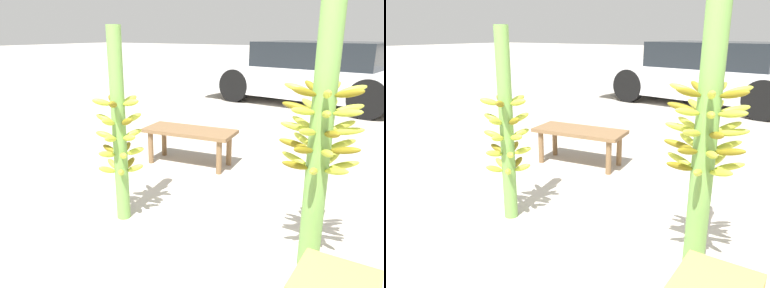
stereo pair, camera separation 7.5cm
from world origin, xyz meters
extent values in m
plane|color=#B2AA9E|center=(0.00, 0.00, 0.00)|extent=(80.00, 80.00, 0.00)
cylinder|color=#6B9E47|center=(-0.76, 0.35, 0.75)|extent=(0.11, 0.11, 1.50)
ellipsoid|color=#736414|center=(-0.71, 0.25, 0.95)|extent=(0.11, 0.15, 0.08)
ellipsoid|color=#ADB733|center=(-0.65, 0.37, 0.95)|extent=(0.15, 0.07, 0.08)
ellipsoid|color=#ADB733|center=(-0.75, 0.47, 0.95)|extent=(0.07, 0.15, 0.08)
ellipsoid|color=#736414|center=(-0.87, 0.40, 0.95)|extent=(0.15, 0.11, 0.08)
ellipsoid|color=#ADB733|center=(-0.85, 0.27, 0.95)|extent=(0.14, 0.14, 0.08)
ellipsoid|color=#ADB733|center=(-0.70, 0.45, 0.82)|extent=(0.12, 0.15, 0.10)
ellipsoid|color=#ADB733|center=(-0.84, 0.44, 0.82)|extent=(0.13, 0.14, 0.10)
ellipsoid|color=#ADB733|center=(-0.87, 0.31, 0.82)|extent=(0.15, 0.10, 0.10)
ellipsoid|color=#ADB733|center=(-0.76, 0.24, 0.82)|extent=(0.06, 0.15, 0.10)
ellipsoid|color=#736414|center=(-0.65, 0.32, 0.82)|extent=(0.15, 0.08, 0.10)
ellipsoid|color=#ADB733|center=(-0.85, 0.43, 0.69)|extent=(0.14, 0.14, 0.08)
ellipsoid|color=#ADB733|center=(-0.87, 0.30, 0.69)|extent=(0.15, 0.11, 0.08)
ellipsoid|color=#ADB733|center=(-0.75, 0.24, 0.69)|extent=(0.07, 0.15, 0.08)
ellipsoid|color=#ADB733|center=(-0.65, 0.33, 0.69)|extent=(0.15, 0.07, 0.08)
ellipsoid|color=#ADB733|center=(-0.71, 0.45, 0.69)|extent=(0.11, 0.15, 0.08)
ellipsoid|color=#ADB733|center=(-0.67, 0.28, 0.56)|extent=(0.15, 0.12, 0.09)
ellipsoid|color=#ADB733|center=(-0.67, 0.42, 0.56)|extent=(0.15, 0.12, 0.09)
ellipsoid|color=#736414|center=(-0.80, 0.46, 0.56)|extent=(0.09, 0.15, 0.09)
ellipsoid|color=#736414|center=(-0.88, 0.35, 0.56)|extent=(0.15, 0.05, 0.09)
ellipsoid|color=#ADB733|center=(-0.80, 0.24, 0.56)|extent=(0.09, 0.15, 0.09)
ellipsoid|color=#ADB733|center=(-0.88, 0.37, 0.43)|extent=(0.15, 0.08, 0.10)
ellipsoid|color=#ADB733|center=(-0.82, 0.25, 0.43)|extent=(0.11, 0.15, 0.10)
ellipsoid|color=#ADB733|center=(-0.69, 0.27, 0.43)|extent=(0.13, 0.14, 0.10)
ellipsoid|color=#ADB733|center=(-0.66, 0.40, 0.43)|extent=(0.15, 0.10, 0.10)
ellipsoid|color=#736414|center=(-0.78, 0.46, 0.43)|extent=(0.06, 0.15, 0.10)
cylinder|color=#6B9E47|center=(0.69, 0.49, 0.82)|extent=(0.13, 0.13, 1.64)
ellipsoid|color=#736414|center=(0.83, 0.44, 1.14)|extent=(0.18, 0.10, 0.09)
ellipsoid|color=#ADB733|center=(0.82, 0.57, 1.14)|extent=(0.18, 0.13, 0.09)
ellipsoid|color=#ADB733|center=(0.71, 0.64, 1.14)|extent=(0.07, 0.18, 0.09)
ellipsoid|color=#736414|center=(0.59, 0.60, 1.14)|extent=(0.15, 0.16, 0.09)
ellipsoid|color=#ADB733|center=(0.54, 0.48, 1.14)|extent=(0.18, 0.06, 0.09)
ellipsoid|color=#736414|center=(0.61, 0.37, 1.14)|extent=(0.13, 0.17, 0.09)
ellipsoid|color=#ADB733|center=(0.74, 0.35, 1.14)|extent=(0.10, 0.18, 0.09)
ellipsoid|color=#ADB733|center=(0.74, 0.35, 1.03)|extent=(0.10, 0.18, 0.08)
ellipsoid|color=#ADB733|center=(0.83, 0.44, 1.03)|extent=(0.18, 0.10, 0.08)
ellipsoid|color=#ADB733|center=(0.81, 0.57, 1.03)|extent=(0.17, 0.13, 0.08)
ellipsoid|color=#ADB733|center=(0.70, 0.64, 1.03)|extent=(0.06, 0.18, 0.08)
ellipsoid|color=#ADB733|center=(0.58, 0.59, 1.03)|extent=(0.16, 0.16, 0.08)
ellipsoid|color=#736414|center=(0.54, 0.47, 1.03)|extent=(0.18, 0.06, 0.08)
ellipsoid|color=#ADB733|center=(0.61, 0.36, 1.03)|extent=(0.13, 0.18, 0.08)
ellipsoid|color=#ADB733|center=(0.55, 0.43, 0.92)|extent=(0.18, 0.11, 0.08)
ellipsoid|color=#ADB733|center=(0.65, 0.35, 0.92)|extent=(0.09, 0.18, 0.08)
ellipsoid|color=#736414|center=(0.78, 0.37, 0.92)|extent=(0.14, 0.17, 0.08)
ellipsoid|color=#ADB733|center=(0.84, 0.48, 0.92)|extent=(0.18, 0.05, 0.08)
ellipsoid|color=#ADB733|center=(0.79, 0.60, 0.92)|extent=(0.15, 0.16, 0.08)
ellipsoid|color=#ADB733|center=(0.66, 0.64, 0.92)|extent=(0.07, 0.18, 0.08)
ellipsoid|color=#ADB733|center=(0.56, 0.56, 0.92)|extent=(0.18, 0.12, 0.08)
ellipsoid|color=#ADB733|center=(0.57, 0.57, 0.81)|extent=(0.17, 0.14, 0.08)
ellipsoid|color=#736414|center=(0.55, 0.45, 0.81)|extent=(0.18, 0.09, 0.08)
ellipsoid|color=#736414|center=(0.64, 0.35, 0.81)|extent=(0.10, 0.18, 0.08)
ellipsoid|color=#ADB733|center=(0.76, 0.36, 0.81)|extent=(0.13, 0.18, 0.08)
ellipsoid|color=#736414|center=(0.84, 0.47, 0.81)|extent=(0.18, 0.07, 0.08)
ellipsoid|color=#ADB733|center=(0.80, 0.59, 0.81)|extent=(0.16, 0.15, 0.08)
ellipsoid|color=#ADB733|center=(0.68, 0.64, 0.81)|extent=(0.06, 0.18, 0.08)
ellipsoid|color=#ADB733|center=(0.54, 0.51, 0.70)|extent=(0.18, 0.06, 0.09)
ellipsoid|color=#736414|center=(0.59, 0.39, 0.70)|extent=(0.16, 0.16, 0.09)
ellipsoid|color=#ADB733|center=(0.71, 0.34, 0.70)|extent=(0.06, 0.18, 0.09)
ellipsoid|color=#ADB733|center=(0.81, 0.41, 0.70)|extent=(0.17, 0.13, 0.09)
ellipsoid|color=#ADB733|center=(0.83, 0.54, 0.70)|extent=(0.18, 0.10, 0.09)
ellipsoid|color=#ADB733|center=(0.74, 0.63, 0.70)|extent=(0.10, 0.18, 0.09)
ellipsoid|color=#ADB733|center=(0.61, 0.62, 0.70)|extent=(0.13, 0.17, 0.09)
cube|color=brown|center=(-1.01, 1.72, 0.39)|extent=(1.06, 0.56, 0.04)
cylinder|color=brown|center=(-1.44, 1.83, 0.18)|extent=(0.06, 0.06, 0.37)
cylinder|color=brown|center=(-0.61, 1.93, 0.18)|extent=(0.06, 0.06, 0.37)
cylinder|color=brown|center=(-1.40, 1.52, 0.18)|extent=(0.06, 0.06, 0.37)
cylinder|color=brown|center=(-0.57, 1.62, 0.18)|extent=(0.06, 0.06, 0.37)
cube|color=silver|center=(-0.91, 6.26, 0.48)|extent=(4.57, 2.30, 0.59)
cube|color=black|center=(-0.73, 6.24, 1.02)|extent=(2.59, 1.91, 0.49)
cylinder|color=black|center=(-2.35, 5.64, 0.35)|extent=(0.72, 0.29, 0.70)
cylinder|color=black|center=(-2.15, 7.22, 0.35)|extent=(0.72, 0.29, 0.70)
cylinder|color=black|center=(0.34, 5.29, 0.35)|extent=(0.72, 0.29, 0.70)
camera|label=1|loc=(1.18, -1.68, 1.45)|focal=35.00mm
camera|label=2|loc=(1.24, -1.64, 1.45)|focal=35.00mm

